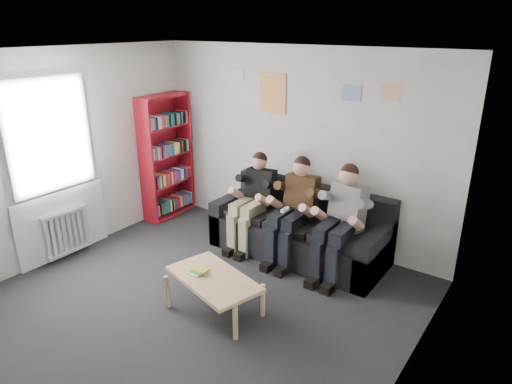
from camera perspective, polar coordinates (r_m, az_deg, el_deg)
room_shell at (r=4.48m, az=-11.32°, el=-1.09°), size 5.00×5.00×5.00m
sofa at (r=6.19m, az=5.54°, el=-4.91°), size 2.34×0.96×0.90m
bookshelf at (r=7.35m, az=-11.10°, el=4.34°), size 0.29×0.88×1.95m
coffee_table at (r=4.98m, az=-5.33°, el=-11.06°), size 1.06×0.58×0.42m
game_cases at (r=5.04m, az=-7.27°, el=-9.80°), size 0.20×0.17×0.04m
person_left at (r=6.21m, az=-0.51°, el=-1.21°), size 0.39×0.83×1.33m
person_middle at (r=5.87m, az=4.64°, el=-2.40°), size 0.41×0.88×1.38m
person_right at (r=5.60m, az=10.37°, el=-3.82°), size 0.42×0.90×1.39m
radiator at (r=6.59m, az=-22.56°, el=-4.62°), size 0.10×0.64×0.60m
window at (r=6.41m, az=-23.73°, el=1.08°), size 0.05×1.30×2.36m
poster_large at (r=6.42m, az=2.13°, el=12.25°), size 0.42×0.01×0.55m
poster_blue at (r=5.86m, az=11.79°, el=12.04°), size 0.25×0.01×0.20m
poster_pink at (r=5.67m, az=16.53°, el=11.88°), size 0.22×0.01×0.18m
poster_sign at (r=6.74m, az=-2.25°, el=14.35°), size 0.20×0.01×0.14m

